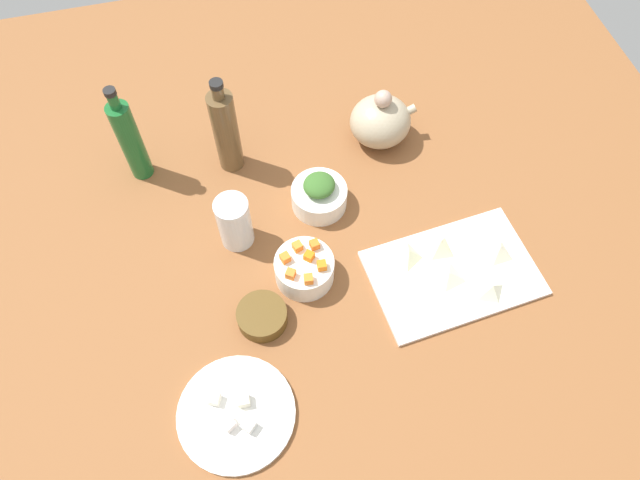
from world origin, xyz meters
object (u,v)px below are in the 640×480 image
(bowl_greens, at_px, (319,197))
(bottle_0, at_px, (226,131))
(bottle_1, at_px, (130,140))
(plate_tofu, at_px, (236,414))
(bowl_small_side, at_px, (262,316))
(drinking_glass_0, at_px, (234,222))
(bowl_carrots, at_px, (304,269))
(teapot, at_px, (381,121))
(cutting_board, at_px, (453,273))

(bowl_greens, bearing_deg, bottle_0, 136.01)
(bottle_0, distance_m, bottle_1, 0.21)
(plate_tofu, xyz_separation_m, bowl_small_side, (0.09, 0.17, 0.01))
(bottle_0, xyz_separation_m, drinking_glass_0, (-0.02, -0.21, -0.05))
(bowl_carrots, distance_m, bowl_small_side, 0.13)
(bowl_small_side, relative_size, teapot, 0.63)
(plate_tofu, relative_size, bowl_greens, 1.78)
(cutting_board, relative_size, bowl_small_side, 3.39)
(bowl_greens, bearing_deg, plate_tofu, -122.31)
(plate_tofu, bearing_deg, drinking_glass_0, 79.31)
(bowl_carrots, xyz_separation_m, bowl_small_side, (-0.11, -0.08, -0.01))
(cutting_board, relative_size, bottle_1, 1.30)
(plate_tofu, relative_size, bowl_carrots, 1.79)
(bowl_small_side, distance_m, bottle_1, 0.49)
(bottle_0, bearing_deg, cutting_board, -45.62)
(bowl_carrots, bearing_deg, bowl_small_side, -144.24)
(bowl_greens, distance_m, bottle_1, 0.43)
(teapot, distance_m, drinking_glass_0, 0.43)
(plate_tofu, distance_m, bowl_small_side, 0.19)
(plate_tofu, distance_m, bowl_greens, 0.50)
(bowl_carrots, distance_m, teapot, 0.42)
(plate_tofu, bearing_deg, bowl_small_side, 63.90)
(drinking_glass_0, bearing_deg, cutting_board, -25.24)
(plate_tofu, xyz_separation_m, bottle_1, (-0.11, 0.61, 0.11))
(teapot, relative_size, bottle_1, 0.61)
(bottle_0, bearing_deg, drinking_glass_0, -96.60)
(bottle_0, relative_size, drinking_glass_0, 1.98)
(bowl_small_side, bearing_deg, bottle_0, 88.61)
(teapot, bearing_deg, drinking_glass_0, -152.86)
(teapot, distance_m, bottle_1, 0.57)
(cutting_board, relative_size, bowl_greens, 2.77)
(cutting_board, distance_m, bottle_0, 0.58)
(bowl_small_side, height_order, bottle_1, bottle_1)
(bowl_carrots, xyz_separation_m, teapot, (0.26, 0.32, 0.03))
(cutting_board, bearing_deg, bottle_1, 144.39)
(bowl_greens, distance_m, bowl_carrots, 0.19)
(cutting_board, xyz_separation_m, bowl_carrots, (-0.31, 0.07, 0.03))
(bottle_0, bearing_deg, bowl_carrots, -74.06)
(bottle_1, bearing_deg, bowl_greens, -26.81)
(cutting_board, bearing_deg, drinking_glass_0, 154.76)
(bowl_small_side, xyz_separation_m, bottle_1, (-0.20, 0.44, 0.10))
(cutting_board, xyz_separation_m, drinking_glass_0, (-0.43, 0.20, 0.06))
(bowl_carrots, bearing_deg, cutting_board, -13.56)
(bowl_small_side, relative_size, drinking_glass_0, 0.77)
(teapot, distance_m, bottle_0, 0.36)
(bowl_carrots, bearing_deg, bottle_1, 129.97)
(bowl_small_side, bearing_deg, cutting_board, 0.39)
(bottle_1, bearing_deg, teapot, -3.91)
(bottle_1, bearing_deg, bowl_small_side, -65.74)
(bowl_greens, xyz_separation_m, bowl_small_side, (-0.18, -0.25, -0.01))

